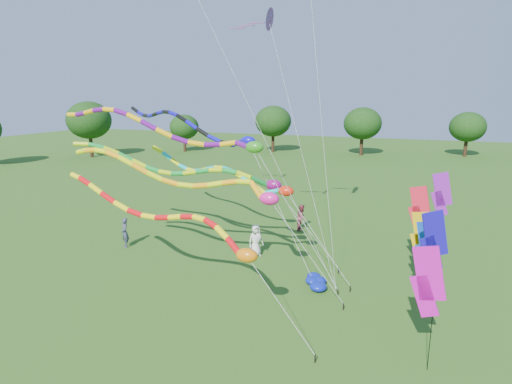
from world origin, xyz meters
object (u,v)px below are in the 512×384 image
(person_a, at_px, (256,240))
(person_b, at_px, (125,233))
(tube_kite_red, at_px, (175,221))
(person_c, at_px, (302,217))
(blue_nylon_heap, at_px, (319,281))
(tube_kite_orange, at_px, (194,179))

(person_a, bearing_deg, person_b, 140.89)
(tube_kite_red, relative_size, person_b, 7.04)
(person_c, bearing_deg, tube_kite_red, 170.59)
(person_c, bearing_deg, person_a, 168.29)
(blue_nylon_heap, bearing_deg, person_c, 110.26)
(tube_kite_red, bearing_deg, person_b, 157.48)
(tube_kite_orange, bearing_deg, blue_nylon_heap, 19.19)
(tube_kite_orange, distance_m, person_a, 6.34)
(tube_kite_red, xyz_separation_m, blue_nylon_heap, (5.23, 4.17, -3.62))
(tube_kite_orange, distance_m, blue_nylon_heap, 7.69)
(tube_kite_orange, relative_size, person_c, 7.59)
(blue_nylon_heap, bearing_deg, tube_kite_red, -141.45)
(blue_nylon_heap, distance_m, person_b, 12.18)
(tube_kite_orange, distance_m, person_c, 11.21)
(blue_nylon_heap, relative_size, person_a, 0.92)
(person_b, distance_m, person_c, 11.48)
(blue_nylon_heap, xyz_separation_m, person_a, (-4.25, 2.65, 0.68))
(tube_kite_orange, xyz_separation_m, person_b, (-6.51, 3.01, -4.29))
(blue_nylon_heap, bearing_deg, person_a, 148.00)
(tube_kite_red, distance_m, blue_nylon_heap, 7.60)
(person_b, bearing_deg, person_c, 78.06)
(tube_kite_orange, xyz_separation_m, person_c, (2.57, 10.03, -4.30))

